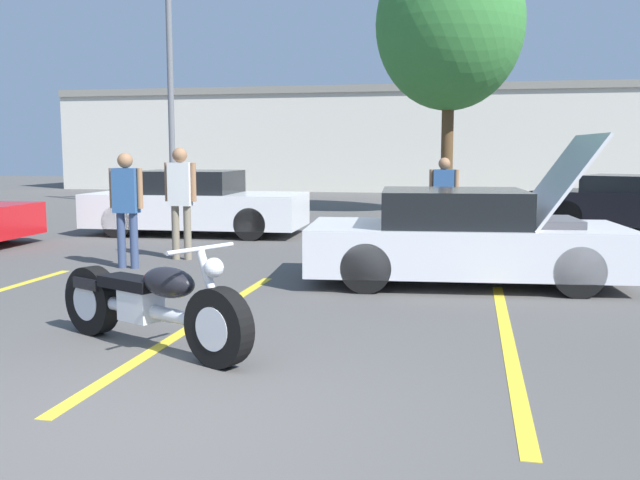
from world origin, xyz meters
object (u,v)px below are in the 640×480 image
at_px(light_pole, 172,58).
at_px(tree_background, 450,25).
at_px(parked_car_mid_left_row, 195,204).
at_px(spectator_far_lot, 126,200).
at_px(spectator_midground, 444,195).
at_px(spectator_by_show_car, 181,193).
at_px(motorcycle, 150,304).
at_px(show_car_hood_open, 466,238).

bearing_deg(light_pole, tree_background, -3.65).
relative_size(parked_car_mid_left_row, spectator_far_lot, 2.63).
xyz_separation_m(parked_car_mid_left_row, spectator_midground, (5.08, -0.96, 0.32)).
height_order(spectator_midground, spectator_far_lot, spectator_far_lot).
xyz_separation_m(light_pole, spectator_by_show_car, (4.22, -9.57, -3.36)).
xyz_separation_m(tree_background, parked_car_mid_left_row, (-4.91, -5.77, -4.38)).
distance_m(light_pole, spectator_midground, 11.49).
distance_m(tree_background, parked_car_mid_left_row, 8.75).
distance_m(motorcycle, spectator_far_lot, 4.56).
xyz_separation_m(motorcycle, spectator_midground, (2.23, 7.23, 0.55)).
height_order(spectator_by_show_car, spectator_far_lot, spectator_by_show_car).
xyz_separation_m(show_car_hood_open, spectator_far_lot, (-4.86, 0.18, 0.41)).
height_order(tree_background, spectator_far_lot, tree_background).
height_order(spectator_by_show_car, spectator_midground, spectator_by_show_car).
relative_size(light_pole, tree_background, 1.11).
relative_size(tree_background, parked_car_mid_left_row, 1.63).
bearing_deg(motorcycle, spectator_by_show_car, 135.66).
xyz_separation_m(light_pole, show_car_hood_open, (8.63, -10.71, -3.82)).
relative_size(spectator_by_show_car, spectator_far_lot, 1.05).
xyz_separation_m(light_pole, parked_car_mid_left_row, (3.14, -6.28, -3.79)).
bearing_deg(spectator_by_show_car, show_car_hood_open, -14.47).
bearing_deg(show_car_hood_open, spectator_far_lot, 172.40).
relative_size(parked_car_mid_left_row, spectator_midground, 2.78).
bearing_deg(spectator_far_lot, parked_car_mid_left_row, 98.58).
height_order(tree_background, spectator_midground, tree_background).
bearing_deg(spectator_far_lot, light_pole, 109.74).
bearing_deg(spectator_far_lot, tree_background, 66.94).
bearing_deg(show_car_hood_open, tree_background, 87.83).
bearing_deg(parked_car_mid_left_row, light_pole, 114.55).
relative_size(motorcycle, spectator_far_lot, 1.28).
distance_m(light_pole, motorcycle, 16.17).
relative_size(tree_background, spectator_midground, 4.55).
distance_m(tree_background, spectator_by_show_car, 10.59).
xyz_separation_m(parked_car_mid_left_row, spectator_by_show_car, (1.08, -3.29, 0.43)).
xyz_separation_m(show_car_hood_open, spectator_by_show_car, (-4.42, 1.14, 0.47)).
height_order(motorcycle, parked_car_mid_left_row, parked_car_mid_left_row).
bearing_deg(tree_background, spectator_midground, -88.51).
relative_size(light_pole, spectator_midground, 5.05).
xyz_separation_m(parked_car_mid_left_row, spectator_far_lot, (0.64, -4.25, 0.38)).
height_order(motorcycle, spectator_far_lot, spectator_far_lot).
relative_size(spectator_by_show_car, spectator_midground, 1.10).
bearing_deg(tree_background, show_car_hood_open, -86.68).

